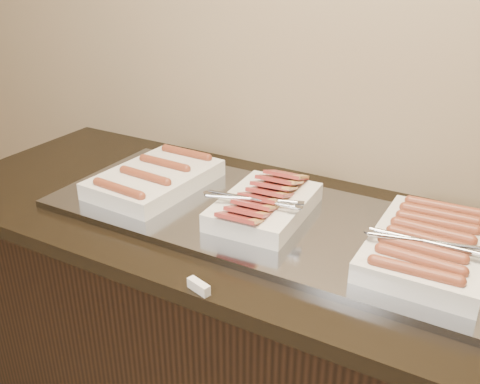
# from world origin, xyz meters

# --- Properties ---
(counter) EXTENTS (2.06, 0.76, 0.90)m
(counter) POSITION_xyz_m (0.00, 2.13, 0.45)
(counter) COLOR black
(counter) RESTS_ON ground
(warming_tray) EXTENTS (1.20, 0.50, 0.02)m
(warming_tray) POSITION_xyz_m (-0.02, 2.13, 0.91)
(warming_tray) COLOR gray
(warming_tray) RESTS_ON counter
(dish_left) EXTENTS (0.27, 0.39, 0.07)m
(dish_left) POSITION_xyz_m (-0.38, 2.13, 0.95)
(dish_left) COLOR silver
(dish_left) RESTS_ON warming_tray
(dish_center) EXTENTS (0.27, 0.35, 0.09)m
(dish_center) POSITION_xyz_m (-0.01, 2.13, 0.95)
(dish_center) COLOR silver
(dish_center) RESTS_ON warming_tray
(dish_right) EXTENTS (0.28, 0.39, 0.08)m
(dish_right) POSITION_xyz_m (0.42, 2.13, 0.95)
(dish_right) COLOR silver
(dish_right) RESTS_ON warming_tray
(label_holder) EXTENTS (0.06, 0.03, 0.02)m
(label_holder) POSITION_xyz_m (0.01, 1.77, 0.91)
(label_holder) COLOR silver
(label_holder) RESTS_ON counter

